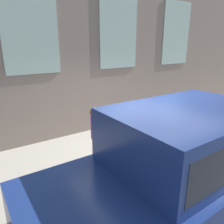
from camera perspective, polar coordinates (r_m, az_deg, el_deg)
The scene contains 5 objects.
ground_plane at distance 5.00m, azimuth 6.88°, elevation -16.01°, with size 80.00×80.00×0.00m, color #514F4C.
sidewalk at distance 5.85m, azimuth -1.51°, elevation -9.78°, with size 2.58×60.00×0.14m.
fire_hydrant at distance 5.12m, azimuth 3.87°, elevation -8.41°, with size 0.32×0.44×0.74m.
person at distance 4.59m, azimuth -4.29°, elevation -5.36°, with size 0.33×0.22×1.38m.
parked_car_navy_near at distance 3.62m, azimuth 18.65°, elevation -12.13°, with size 1.82×4.90×1.87m.
Camera 1 is at (-3.09, 2.81, 2.74)m, focal length 35.00 mm.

